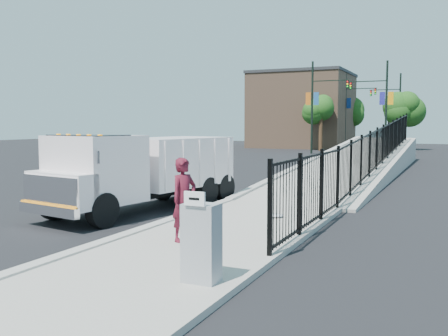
% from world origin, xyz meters
% --- Properties ---
extents(ground, '(120.00, 120.00, 0.00)m').
position_xyz_m(ground, '(0.00, 0.00, 0.00)').
color(ground, black).
rests_on(ground, ground).
extents(sidewalk, '(3.55, 12.00, 0.12)m').
position_xyz_m(sidewalk, '(1.93, -2.00, 0.06)').
color(sidewalk, '#9E998E').
rests_on(sidewalk, ground).
extents(curb, '(0.30, 12.00, 0.16)m').
position_xyz_m(curb, '(0.00, -2.00, 0.08)').
color(curb, '#ADAAA3').
rests_on(curb, ground).
extents(ramp, '(3.95, 24.06, 3.19)m').
position_xyz_m(ramp, '(2.12, 16.00, 0.00)').
color(ramp, '#9E998E').
rests_on(ramp, ground).
extents(iron_fence, '(0.10, 28.00, 1.80)m').
position_xyz_m(iron_fence, '(3.55, 12.00, 0.90)').
color(iron_fence, black).
rests_on(iron_fence, ground).
extents(truck, '(3.27, 7.13, 2.35)m').
position_xyz_m(truck, '(-1.85, 1.64, 1.32)').
color(truck, black).
rests_on(truck, ground).
extents(worker, '(0.61, 0.75, 1.78)m').
position_xyz_m(worker, '(1.49, -1.63, 1.01)').
color(worker, '#571321').
rests_on(worker, sidewalk).
extents(utility_cabinet, '(0.55, 0.40, 1.25)m').
position_xyz_m(utility_cabinet, '(3.10, -3.93, 0.75)').
color(utility_cabinet, gray).
rests_on(utility_cabinet, sidewalk).
extents(arrow_sign, '(0.35, 0.04, 0.22)m').
position_xyz_m(arrow_sign, '(3.10, -4.15, 1.48)').
color(arrow_sign, white).
rests_on(arrow_sign, utility_cabinet).
extents(debris, '(0.40, 0.40, 0.10)m').
position_xyz_m(debris, '(2.39, 1.77, 0.17)').
color(debris, silver).
rests_on(debris, sidewalk).
extents(light_pole_0, '(3.77, 0.22, 8.00)m').
position_xyz_m(light_pole_0, '(-4.46, 32.13, 4.36)').
color(light_pole_0, black).
rests_on(light_pole_0, ground).
extents(light_pole_1, '(3.78, 0.22, 8.00)m').
position_xyz_m(light_pole_1, '(0.88, 34.20, 4.36)').
color(light_pole_1, black).
rests_on(light_pole_1, ground).
extents(light_pole_2, '(3.77, 0.22, 8.00)m').
position_xyz_m(light_pole_2, '(-3.75, 43.07, 4.36)').
color(light_pole_2, black).
rests_on(light_pole_2, ground).
extents(light_pole_3, '(3.78, 0.22, 8.00)m').
position_xyz_m(light_pole_3, '(0.84, 45.99, 4.36)').
color(light_pole_3, black).
rests_on(light_pole_3, ground).
extents(tree_0, '(2.51, 2.51, 5.25)m').
position_xyz_m(tree_0, '(-5.20, 37.12, 3.94)').
color(tree_0, '#382314').
rests_on(tree_0, ground).
extents(tree_1, '(2.83, 2.83, 5.41)m').
position_xyz_m(tree_1, '(1.71, 41.43, 3.96)').
color(tree_1, '#382314').
rests_on(tree_1, ground).
extents(tree_2, '(3.25, 3.25, 5.63)m').
position_xyz_m(tree_2, '(-4.71, 49.26, 3.97)').
color(tree_2, '#382314').
rests_on(tree_2, ground).
extents(building, '(10.00, 10.00, 8.00)m').
position_xyz_m(building, '(-9.00, 44.00, 4.00)').
color(building, '#8C664C').
rests_on(building, ground).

